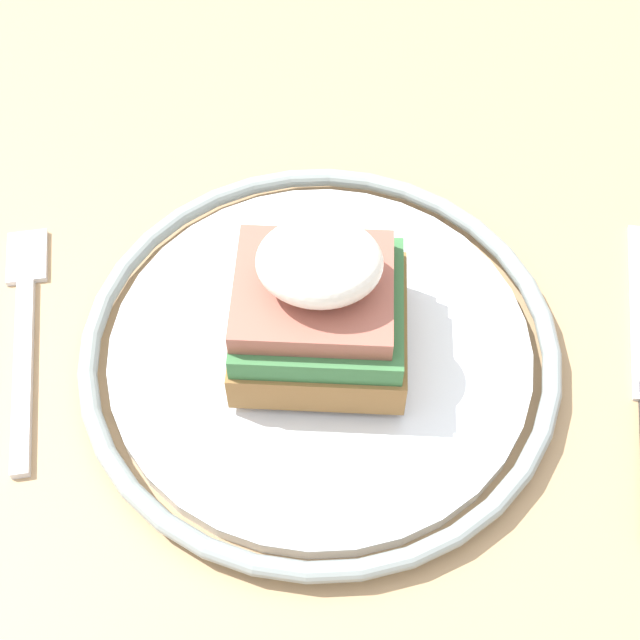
{
  "coord_description": "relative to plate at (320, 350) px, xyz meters",
  "views": [
    {
      "loc": [
        0.04,
        -0.25,
        1.15
      ],
      "look_at": [
        0.02,
        -0.0,
        0.79
      ],
      "focal_mm": 50.0,
      "sensor_mm": 36.0,
      "label": 1
    }
  ],
  "objects": [
    {
      "name": "plate",
      "position": [
        0.0,
        0.0,
        0.0
      ],
      "size": [
        0.25,
        0.25,
        0.02
      ],
      "color": "silver",
      "rests_on": "dining_table"
    },
    {
      "name": "fork",
      "position": [
        -0.16,
        0.01,
        -0.01
      ],
      "size": [
        0.05,
        0.15,
        0.0
      ],
      "color": "silver",
      "rests_on": "dining_table"
    },
    {
      "name": "sandwich",
      "position": [
        -0.0,
        0.0,
        0.04
      ],
      "size": [
        0.09,
        0.08,
        0.08
      ],
      "color": "olive",
      "rests_on": "plate"
    },
    {
      "name": "dining_table",
      "position": [
        -0.02,
        0.0,
        -0.11
      ],
      "size": [
        1.15,
        0.86,
        0.75
      ],
      "color": "tan",
      "rests_on": "ground_plane"
    }
  ]
}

